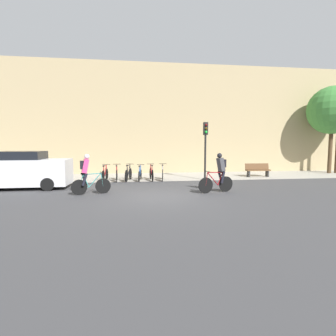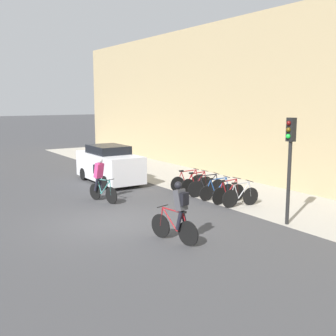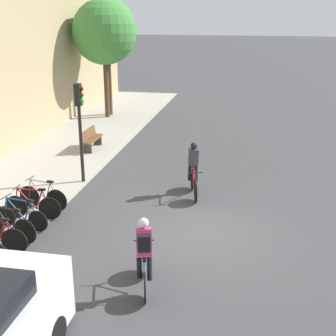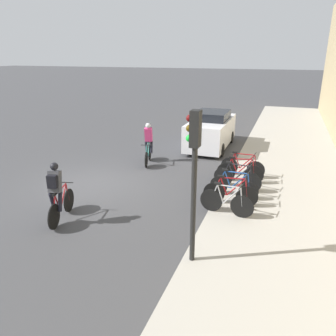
{
  "view_description": "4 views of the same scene",
  "coord_description": "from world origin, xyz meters",
  "px_view_note": "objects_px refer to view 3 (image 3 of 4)",
  "views": [
    {
      "loc": [
        -1.03,
        -10.77,
        2.22
      ],
      "look_at": [
        0.63,
        1.68,
        1.05
      ],
      "focal_mm": 28.0,
      "sensor_mm": 36.0,
      "label": 1
    },
    {
      "loc": [
        12.39,
        -5.97,
        4.07
      ],
      "look_at": [
        -1.62,
        3.26,
        1.35
      ],
      "focal_mm": 45.0,
      "sensor_mm": 36.0,
      "label": 2
    },
    {
      "loc": [
        -11.61,
        -1.26,
        5.91
      ],
      "look_at": [
        1.28,
        1.22,
        1.41
      ],
      "focal_mm": 50.0,
      "sensor_mm": 36.0,
      "label": 3
    },
    {
      "loc": [
        9.67,
        6.43,
        4.58
      ],
      "look_at": [
        1.28,
        3.39,
        1.45
      ],
      "focal_mm": 35.0,
      "sensor_mm": 36.0,
      "label": 4
    }
  ],
  "objects_px": {
    "parked_bike_4": "(33,206)",
    "traffic_light_pole": "(80,115)",
    "cyclist_pink": "(144,254)",
    "parked_bike_2": "(9,226)",
    "cyclist_grey": "(193,167)",
    "bench": "(91,139)",
    "parked_bike_3": "(22,216)",
    "parked_bike_5": "(43,197)"
  },
  "relations": [
    {
      "from": "cyclist_pink",
      "to": "parked_bike_2",
      "type": "height_order",
      "value": "cyclist_pink"
    },
    {
      "from": "parked_bike_4",
      "to": "traffic_light_pole",
      "type": "height_order",
      "value": "traffic_light_pole"
    },
    {
      "from": "traffic_light_pole",
      "to": "parked_bike_2",
      "type": "bearing_deg",
      "value": 175.93
    },
    {
      "from": "parked_bike_4",
      "to": "parked_bike_2",
      "type": "bearing_deg",
      "value": 180.0
    },
    {
      "from": "parked_bike_3",
      "to": "traffic_light_pole",
      "type": "distance_m",
      "value": 4.47
    },
    {
      "from": "traffic_light_pole",
      "to": "bench",
      "type": "height_order",
      "value": "traffic_light_pole"
    },
    {
      "from": "parked_bike_5",
      "to": "cyclist_pink",
      "type": "bearing_deg",
      "value": -132.45
    },
    {
      "from": "parked_bike_4",
      "to": "traffic_light_pole",
      "type": "relative_size",
      "value": 0.49
    },
    {
      "from": "cyclist_pink",
      "to": "traffic_light_pole",
      "type": "xyz_separation_m",
      "value": [
        6.36,
        3.8,
        1.49
      ]
    },
    {
      "from": "cyclist_pink",
      "to": "parked_bike_3",
      "type": "bearing_deg",
      "value": 59.84
    },
    {
      "from": "cyclist_grey",
      "to": "parked_bike_5",
      "type": "distance_m",
      "value": 4.88
    },
    {
      "from": "cyclist_pink",
      "to": "parked_bike_2",
      "type": "distance_m",
      "value": 4.5
    },
    {
      "from": "cyclist_grey",
      "to": "parked_bike_4",
      "type": "distance_m",
      "value": 5.22
    },
    {
      "from": "parked_bike_5",
      "to": "bench",
      "type": "bearing_deg",
      "value": 6.79
    },
    {
      "from": "parked_bike_4",
      "to": "bench",
      "type": "relative_size",
      "value": 1.05
    },
    {
      "from": "parked_bike_2",
      "to": "parked_bike_5",
      "type": "xyz_separation_m",
      "value": [
        2.07,
        0.0,
        -0.0
      ]
    },
    {
      "from": "parked_bike_2",
      "to": "parked_bike_5",
      "type": "height_order",
      "value": "parked_bike_5"
    },
    {
      "from": "cyclist_grey",
      "to": "bench",
      "type": "height_order",
      "value": "cyclist_grey"
    },
    {
      "from": "cyclist_pink",
      "to": "parked_bike_3",
      "type": "xyz_separation_m",
      "value": [
        2.4,
        4.13,
        -0.56
      ]
    },
    {
      "from": "parked_bike_3",
      "to": "traffic_light_pole",
      "type": "bearing_deg",
      "value": -4.76
    },
    {
      "from": "parked_bike_3",
      "to": "parked_bike_5",
      "type": "distance_m",
      "value": 1.38
    },
    {
      "from": "parked_bike_2",
      "to": "parked_bike_4",
      "type": "distance_m",
      "value": 1.38
    },
    {
      "from": "parked_bike_4",
      "to": "traffic_light_pole",
      "type": "distance_m",
      "value": 3.86
    },
    {
      "from": "cyclist_grey",
      "to": "bench",
      "type": "relative_size",
      "value": 1.09
    },
    {
      "from": "parked_bike_4",
      "to": "parked_bike_3",
      "type": "bearing_deg",
      "value": -179.88
    },
    {
      "from": "parked_bike_3",
      "to": "bench",
      "type": "relative_size",
      "value": 1.0
    },
    {
      "from": "cyclist_pink",
      "to": "traffic_light_pole",
      "type": "relative_size",
      "value": 0.51
    },
    {
      "from": "parked_bike_5",
      "to": "bench",
      "type": "xyz_separation_m",
      "value": [
        6.53,
        0.78,
        0.06
      ]
    },
    {
      "from": "parked_bike_3",
      "to": "parked_bike_5",
      "type": "height_order",
      "value": "parked_bike_5"
    },
    {
      "from": "cyclist_pink",
      "to": "traffic_light_pole",
      "type": "distance_m",
      "value": 7.55
    },
    {
      "from": "cyclist_pink",
      "to": "cyclist_grey",
      "type": "relative_size",
      "value": 0.99
    },
    {
      "from": "parked_bike_5",
      "to": "traffic_light_pole",
      "type": "relative_size",
      "value": 0.47
    },
    {
      "from": "bench",
      "to": "parked_bike_3",
      "type": "bearing_deg",
      "value": -174.37
    },
    {
      "from": "cyclist_pink",
      "to": "parked_bike_2",
      "type": "relative_size",
      "value": 1.03
    },
    {
      "from": "cyclist_pink",
      "to": "parked_bike_2",
      "type": "xyz_separation_m",
      "value": [
        1.71,
        4.13,
        -0.53
      ]
    },
    {
      "from": "cyclist_grey",
      "to": "bench",
      "type": "distance_m",
      "value": 6.8
    },
    {
      "from": "bench",
      "to": "cyclist_pink",
      "type": "bearing_deg",
      "value": -154.54
    },
    {
      "from": "cyclist_pink",
      "to": "parked_bike_4",
      "type": "relative_size",
      "value": 1.03
    },
    {
      "from": "parked_bike_5",
      "to": "parked_bike_3",
      "type": "bearing_deg",
      "value": -179.89
    },
    {
      "from": "cyclist_pink",
      "to": "parked_bike_4",
      "type": "xyz_separation_m",
      "value": [
        3.09,
        4.13,
        -0.54
      ]
    },
    {
      "from": "parked_bike_2",
      "to": "parked_bike_5",
      "type": "distance_m",
      "value": 2.07
    },
    {
      "from": "cyclist_grey",
      "to": "parked_bike_3",
      "type": "relative_size",
      "value": 1.08
    }
  ]
}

